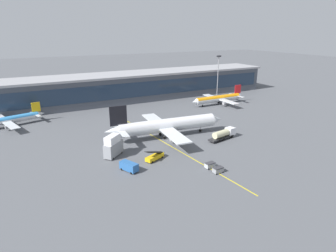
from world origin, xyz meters
The scene contains 13 objects.
ground_plane centered at (0.00, 0.00, 0.00)m, with size 700.00×700.00×0.00m, color #515459.
apron_lead_in_line centered at (-1.64, 2.00, 0.00)m, with size 0.30×80.00×0.01m, color yellow.
terminal_building centered at (5.83, 62.75, 6.84)m, with size 167.63×21.25×13.63m.
main_airliner centered at (1.84, 4.37, 4.10)m, with size 41.94×33.11×12.23m.
fuel_tanker centered at (17.20, -6.28, 1.75)m, with size 11.08×4.59×3.25m.
crew_van centered at (-18.61, -13.31, 1.31)m, with size 3.91×5.42×2.30m.
catering_lift centered at (-19.12, -2.58, 3.07)m, with size 6.78×6.34×6.30m.
belt_loader centered at (-9.90, -10.39, 0.99)m, with size 6.84×4.18×3.49m.
baggage_cart_0 centered at (0.81, -24.89, 0.78)m, with size 2.73×1.76×1.48m.
baggage_cart_1 centered at (0.63, -21.69, 0.78)m, with size 2.73×1.76×1.48m.
commuter_jet_far centered at (-46.67, 41.32, 2.56)m, with size 29.86×24.01×7.51m.
commuter_jet_near centered at (44.88, 32.96, 2.89)m, with size 30.30×23.90×8.48m.
apron_light_mast_0 centered at (57.52, 50.79, 12.64)m, with size 2.80×0.50×21.39m.
Camera 1 is at (-41.64, -77.91, 34.19)m, focal length 31.45 mm.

